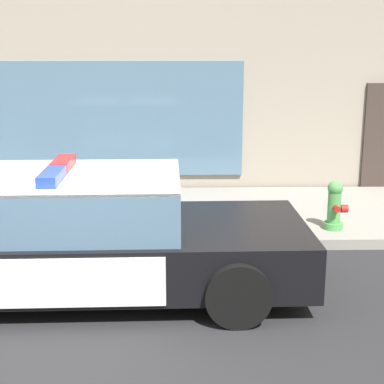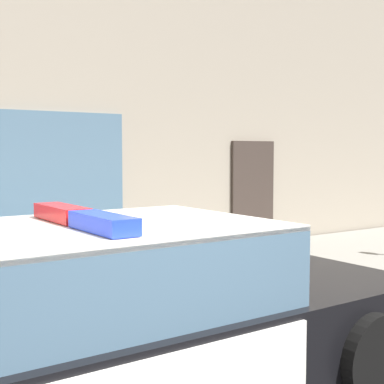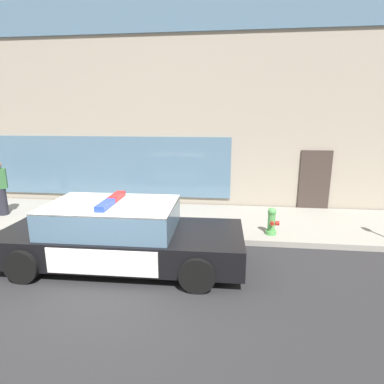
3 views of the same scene
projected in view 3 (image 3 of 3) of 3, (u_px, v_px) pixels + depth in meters
ground at (111, 292)px, 5.77m from camera, size 48.00×48.00×0.00m
sidewalk at (158, 219)px, 9.62m from camera, size 48.00×3.13×0.15m
storefront_building at (146, 91)px, 15.24m from camera, size 23.19×10.15×8.76m
police_cruiser at (120, 234)px, 6.74m from camera, size 5.21×2.23×1.49m
fire_hydrant at (272, 221)px, 8.13m from camera, size 0.34×0.39×0.73m
pedestrian_on_sidewalk at (0, 188)px, 9.64m from camera, size 0.48×0.43×1.71m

